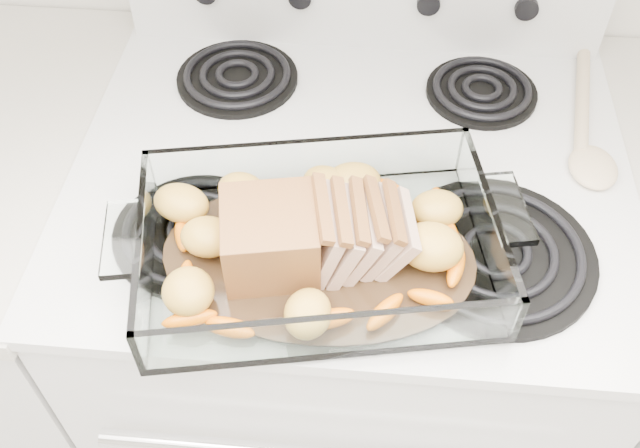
# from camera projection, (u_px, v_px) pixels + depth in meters

# --- Properties ---
(electric_range) EXTENTS (0.78, 0.70, 1.12)m
(electric_range) POSITION_uv_depth(u_px,v_px,m) (344.00, 330.00, 1.35)
(electric_range) COLOR silver
(electric_range) RESTS_ON ground
(counter_left) EXTENTS (0.58, 0.68, 0.93)m
(counter_left) POSITION_uv_depth(u_px,v_px,m) (7.00, 308.00, 1.40)
(counter_left) COLOR silver
(counter_left) RESTS_ON ground
(baking_dish) EXTENTS (0.42, 0.27, 0.08)m
(baking_dish) POSITION_uv_depth(u_px,v_px,m) (319.00, 251.00, 0.86)
(baking_dish) COLOR white
(baking_dish) RESTS_ON electric_range
(pork_roast) EXTENTS (0.23, 0.11, 0.09)m
(pork_roast) POSITION_uv_depth(u_px,v_px,m) (300.00, 234.00, 0.84)
(pork_roast) COLOR olive
(pork_roast) RESTS_ON baking_dish
(roast_vegetables) EXTENTS (0.37, 0.20, 0.05)m
(roast_vegetables) POSITION_uv_depth(u_px,v_px,m) (318.00, 223.00, 0.88)
(roast_vegetables) COLOR orange
(roast_vegetables) RESTS_ON baking_dish
(wooden_spoon) EXTENTS (0.07, 0.31, 0.02)m
(wooden_spoon) POSITION_uv_depth(u_px,v_px,m) (588.00, 137.00, 1.02)
(wooden_spoon) COLOR beige
(wooden_spoon) RESTS_ON electric_range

